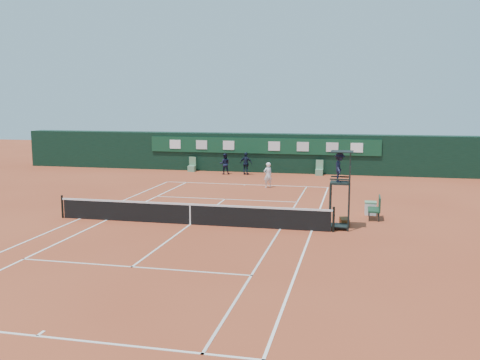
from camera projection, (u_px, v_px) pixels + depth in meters
name	position (u px, v px, depth m)	size (l,w,h in m)	color
ground	(190.00, 225.00, 24.22)	(90.00, 90.00, 0.00)	#B14929
court_lines	(190.00, 224.00, 24.22)	(11.05, 23.85, 0.01)	white
tennis_net	(190.00, 214.00, 24.14)	(12.90, 0.10, 1.10)	black
back_wall	(263.00, 152.00, 42.08)	(40.00, 1.65, 3.00)	black
linesman_chair_left	(192.00, 167.00, 42.23)	(0.55, 0.50, 1.15)	#619470
linesman_chair_right	(319.00, 171.00, 40.07)	(0.55, 0.50, 1.15)	#629670
umpire_chair	(340.00, 173.00, 23.05)	(0.96, 0.95, 3.42)	black
player_bench	(376.00, 207.00, 25.21)	(0.55, 1.20, 1.10)	#173923
tennis_bag	(344.00, 222.00, 24.10)	(0.36, 0.83, 0.31)	black
cooler	(370.00, 208.00, 26.30)	(0.57, 0.57, 0.65)	white
tennis_ball	(305.00, 190.00, 33.41)	(0.07, 0.07, 0.07)	#C8ED37
player	(268.00, 175.00, 34.35)	(0.60, 0.39, 1.64)	white
ball_kid_left	(225.00, 164.00, 40.57)	(0.77, 0.60, 1.59)	black
ball_kid_right	(246.00, 164.00, 40.32)	(1.00, 0.42, 1.70)	black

